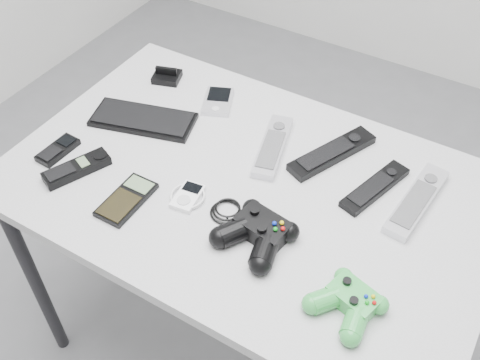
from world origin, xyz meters
The scene contains 15 objects.
floor centered at (0.00, 0.00, 0.00)m, with size 3.50×3.50×0.00m, color slate.
desk centered at (-0.08, -0.05, 0.69)m, with size 1.12×0.72×0.75m.
pda_keyboard centered at (-0.43, 0.01, 0.76)m, with size 0.27×0.11×0.02m, color black.
dock_bracket centered at (-0.49, 0.19, 0.77)m, with size 0.07×0.06×0.04m, color black.
pda centered at (-0.30, 0.17, 0.76)m, with size 0.07×0.11×0.02m, color silver.
remote_silver_a centered at (-0.09, 0.08, 0.76)m, with size 0.06×0.22×0.02m, color silver.
remote_black_a centered at (0.04, 0.14, 0.77)m, with size 0.06×0.24×0.02m, color black.
remote_black_b centered at (0.18, 0.08, 0.76)m, with size 0.05×0.20×0.02m, color black.
remote_silver_b centered at (0.27, 0.09, 0.77)m, with size 0.06×0.24×0.02m, color silver.
mobile_phone centered at (-0.54, -0.20, 0.76)m, with size 0.05×0.11×0.02m, color black.
cordless_handset centered at (-0.45, -0.22, 0.77)m, with size 0.05×0.16×0.02m, color black.
calculator centered at (-0.29, -0.24, 0.76)m, with size 0.07×0.15×0.01m, color black.
mp3_player centered at (-0.18, -0.16, 0.76)m, with size 0.08×0.09×0.02m, color white.
controller_black centered at (0.02, -0.18, 0.78)m, with size 0.26×0.16×0.05m, color black, non-canonical shape.
controller_green centered at (0.25, -0.24, 0.78)m, with size 0.13×0.14×0.05m, color #258A43, non-canonical shape.
Camera 1 is at (0.36, -0.83, 1.69)m, focal length 42.00 mm.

